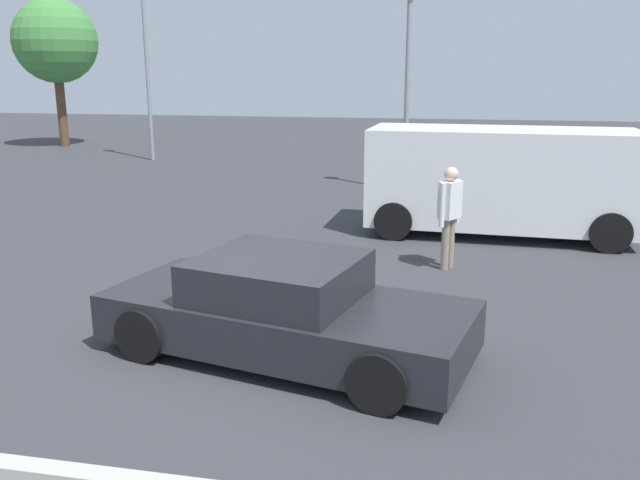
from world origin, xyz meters
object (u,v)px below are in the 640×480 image
at_px(van_white, 500,178).
at_px(sedan_foreground, 285,310).
at_px(light_post_mid, 145,27).
at_px(light_post_near, 409,49).
at_px(pedestrian, 450,209).

bearing_deg(van_white, sedan_foreground, -110.49).
bearing_deg(light_post_mid, light_post_near, -25.74).
distance_m(sedan_foreground, pedestrian, 4.38).
bearing_deg(light_post_mid, pedestrian, -47.51).
relative_size(van_white, pedestrian, 3.04).
bearing_deg(sedan_foreground, pedestrian, 78.12).
height_order(sedan_foreground, pedestrian, pedestrian).
bearing_deg(light_post_near, light_post_mid, 154.26).
bearing_deg(light_post_near, sedan_foreground, -92.86).
bearing_deg(light_post_near, van_white, -64.21).
xyz_separation_m(van_white, pedestrian, (-0.97, -2.67, -0.12)).
bearing_deg(pedestrian, sedan_foreground, -84.70).
xyz_separation_m(pedestrian, light_post_mid, (-11.02, 12.03, 3.71)).
distance_m(light_post_near, light_post_mid, 10.85).
distance_m(van_white, light_post_mid, 15.63).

